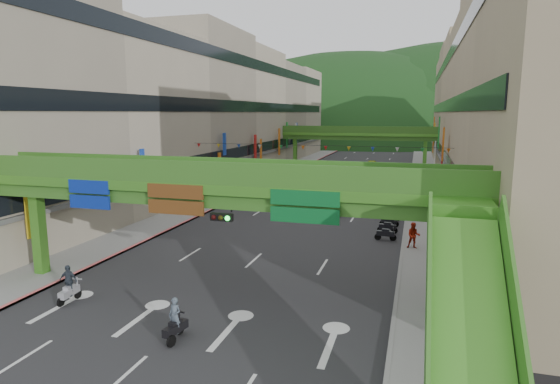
{
  "coord_description": "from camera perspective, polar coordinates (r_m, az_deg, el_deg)",
  "views": [
    {
      "loc": [
        9.76,
        -15.23,
        9.4
      ],
      "look_at": [
        0.0,
        18.0,
        3.5
      ],
      "focal_mm": 30.0,
      "sensor_mm": 36.0,
      "label": 1
    }
  ],
  "objects": [
    {
      "name": "scooter_rider_mid",
      "position": [
        42.66,
        6.85,
        -1.65
      ],
      "size": [
        0.98,
        1.57,
        2.08
      ],
      "color": "black",
      "rests_on": "ground"
    },
    {
      "name": "pedestrian_dark",
      "position": [
        45.88,
        16.13,
        -1.34
      ],
      "size": [
        1.12,
        0.48,
        1.89
      ],
      "primitive_type": "imported",
      "rotation": [
        0.0,
        0.0,
        -0.01
      ],
      "color": "black",
      "rests_on": "ground"
    },
    {
      "name": "hill_left",
      "position": [
        177.22,
        8.37,
        6.53
      ],
      "size": [
        168.0,
        140.0,
        112.0
      ],
      "primitive_type": "ellipsoid",
      "color": "#1C4419",
      "rests_on": "ground"
    },
    {
      "name": "scooter_rider_left",
      "position": [
        25.96,
        -24.37,
        -10.18
      ],
      "size": [
        0.97,
        1.6,
        1.95
      ],
      "color": "#96969E",
      "rests_on": "ground"
    },
    {
      "name": "curb_right",
      "position": [
        65.89,
        15.63,
        1.19
      ],
      "size": [
        0.2,
        140.0,
        0.18
      ],
      "primitive_type": "cube",
      "color": "gray",
      "rests_on": "ground"
    },
    {
      "name": "overpass_far",
      "position": [
        80.92,
        9.49,
        6.71
      ],
      "size": [
        28.0,
        2.2,
        7.1
      ],
      "color": "#4C9E2D",
      "rests_on": "ground"
    },
    {
      "name": "sidewalk_left",
      "position": [
        69.08,
        -1.28,
        1.91
      ],
      "size": [
        4.0,
        140.0,
        0.15
      ],
      "primitive_type": "cube",
      "color": "gray",
      "rests_on": "ground"
    },
    {
      "name": "ground",
      "position": [
        20.38,
        -15.18,
        -18.15
      ],
      "size": [
        320.0,
        320.0,
        0.0
      ],
      "primitive_type": "plane",
      "color": "black",
      "rests_on": "ground"
    },
    {
      "name": "building_row_left",
      "position": [
        71.26,
        -7.48,
        9.64
      ],
      "size": [
        12.8,
        95.0,
        19.0
      ],
      "color": "#9E937F",
      "rests_on": "ground"
    },
    {
      "name": "road_slab",
      "position": [
        66.62,
        7.78,
        1.48
      ],
      "size": [
        18.0,
        140.0,
        0.02
      ],
      "primitive_type": "cube",
      "color": "#28282B",
      "rests_on": "ground"
    },
    {
      "name": "curb_left",
      "position": [
        68.53,
        0.24,
        1.86
      ],
      "size": [
        0.2,
        140.0,
        0.18
      ],
      "primitive_type": "cube",
      "color": "#CC5959",
      "rests_on": "ground"
    },
    {
      "name": "overpass_near",
      "position": [
        22.81,
        -6.7,
        -1.0
      ],
      "size": [
        28.0,
        12.27,
        7.1
      ],
      "color": "#4C9E2D",
      "rests_on": "ground"
    },
    {
      "name": "pedestrian_red",
      "position": [
        33.6,
        15.96,
        -5.36
      ],
      "size": [
        0.89,
        0.7,
        1.81
      ],
      "primitive_type": "imported",
      "rotation": [
        0.0,
        0.0,
        0.02
      ],
      "color": "#981D0B",
      "rests_on": "ground"
    },
    {
      "name": "scooter_rider_near",
      "position": [
        20.57,
        -12.66,
        -15.14
      ],
      "size": [
        0.68,
        1.59,
        1.87
      ],
      "color": "black",
      "rests_on": "ground"
    },
    {
      "name": "bunting_string",
      "position": [
        46.4,
        4.2,
        5.39
      ],
      "size": [
        26.0,
        0.36,
        0.47
      ],
      "color": "black",
      "rests_on": "ground"
    },
    {
      "name": "pedestrian_blue",
      "position": [
        54.06,
        18.74,
        0.09
      ],
      "size": [
        0.83,
        0.54,
        1.77
      ],
      "primitive_type": "imported",
      "rotation": [
        0.0,
        0.0,
        3.14
      ],
      "color": "#2E3756",
      "rests_on": "ground"
    },
    {
      "name": "car_silver",
      "position": [
        77.52,
        6.29,
        3.21
      ],
      "size": [
        1.6,
        4.58,
        1.51
      ],
      "primitive_type": "imported",
      "rotation": [
        0.0,
        0.0,
        0.0
      ],
      "color": "#BCBBC3",
      "rests_on": "ground"
    },
    {
      "name": "parked_scooter_row",
      "position": [
        41.01,
        13.26,
        -3.09
      ],
      "size": [
        1.6,
        11.56,
        1.08
      ],
      "color": "black",
      "rests_on": "ground"
    },
    {
      "name": "car_yellow",
      "position": [
        79.83,
        11.1,
        3.27
      ],
      "size": [
        1.78,
        4.43,
        1.51
      ],
      "primitive_type": "imported",
      "rotation": [
        0.0,
        0.0,
        0.0
      ],
      "color": "#C8D416",
      "rests_on": "ground"
    },
    {
      "name": "sidewalk_right",
      "position": [
        65.9,
        17.28,
        1.1
      ],
      "size": [
        4.0,
        140.0,
        0.15
      ],
      "primitive_type": "cube",
      "color": "gray",
      "rests_on": "ground"
    },
    {
      "name": "building_row_right",
      "position": [
        65.87,
        24.68,
        8.85
      ],
      "size": [
        12.8,
        95.0,
        19.0
      ],
      "color": "gray",
      "rests_on": "ground"
    },
    {
      "name": "hill_right",
      "position": [
        196.05,
        20.94,
        6.29
      ],
      "size": [
        208.0,
        176.0,
        128.0
      ],
      "primitive_type": "ellipsoid",
      "color": "#1C4419",
      "rests_on": "ground"
    },
    {
      "name": "scooter_rider_far",
      "position": [
        55.02,
        5.26,
        0.85
      ],
      "size": [
        0.86,
        1.6,
        1.99
      ],
      "color": "maroon",
      "rests_on": "ground"
    }
  ]
}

